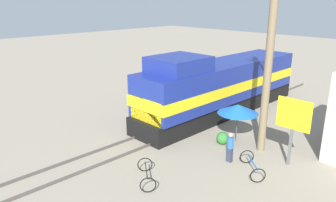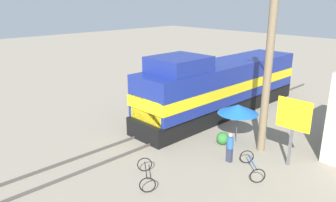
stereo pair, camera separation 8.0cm
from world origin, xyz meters
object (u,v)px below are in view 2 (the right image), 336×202
at_px(utility_pole, 269,61).
at_px(vendor_umbrella, 238,109).
at_px(billboard_sign, 293,118).
at_px(locomotive, 219,87).
at_px(bicycle, 252,166).
at_px(person_bystander, 230,147).
at_px(bicycle_spare, 146,174).

distance_m(utility_pole, vendor_umbrella, 3.41).
distance_m(vendor_umbrella, billboard_sign, 3.55).
xyz_separation_m(locomotive, vendor_umbrella, (3.85, -3.22, 0.01)).
xyz_separation_m(utility_pole, bicycle, (1.01, -2.54, -4.69)).
height_order(locomotive, utility_pole, utility_pole).
bearing_deg(billboard_sign, person_bystander, -140.98).
xyz_separation_m(vendor_umbrella, bicycle_spare, (-0.34, -6.69, -1.68)).
bearing_deg(bicycle_spare, vendor_umbrella, 33.24).
xyz_separation_m(utility_pole, billboard_sign, (1.89, -0.53, -2.53)).
distance_m(utility_pole, billboard_sign, 3.20).
bearing_deg(bicycle, locomotive, -89.39).
height_order(billboard_sign, bicycle_spare, billboard_sign).
bearing_deg(vendor_umbrella, person_bystander, -62.87).
bearing_deg(billboard_sign, bicycle_spare, -121.58).
xyz_separation_m(locomotive, bicycle, (6.46, -5.67, -1.68)).
distance_m(billboard_sign, person_bystander, 3.41).
bearing_deg(locomotive, billboard_sign, -26.56).
bearing_deg(utility_pole, billboard_sign, -15.74).
bearing_deg(bicycle, utility_pole, -116.39).
height_order(locomotive, vendor_umbrella, locomotive).
relative_size(vendor_umbrella, bicycle_spare, 1.18).
distance_m(person_bystander, bicycle, 1.52).
xyz_separation_m(billboard_sign, bicycle, (-0.88, -2.00, -2.16)).
distance_m(locomotive, bicycle_spare, 10.64).
relative_size(locomotive, billboard_sign, 4.38).
bearing_deg(utility_pole, person_bystander, -99.92).
xyz_separation_m(billboard_sign, person_bystander, (-2.31, -1.87, -1.68)).
height_order(vendor_umbrella, bicycle, vendor_umbrella).
bearing_deg(bicycle_spare, bicycle, 1.26).
relative_size(bicycle, bicycle_spare, 0.97).
bearing_deg(utility_pole, bicycle_spare, -106.05).
height_order(person_bystander, bicycle, person_bystander).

